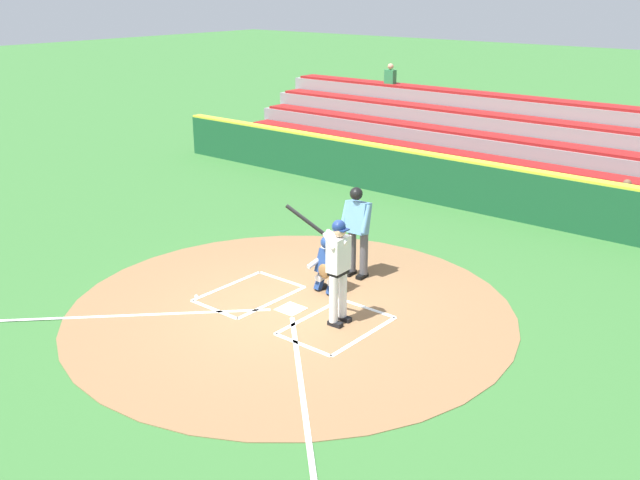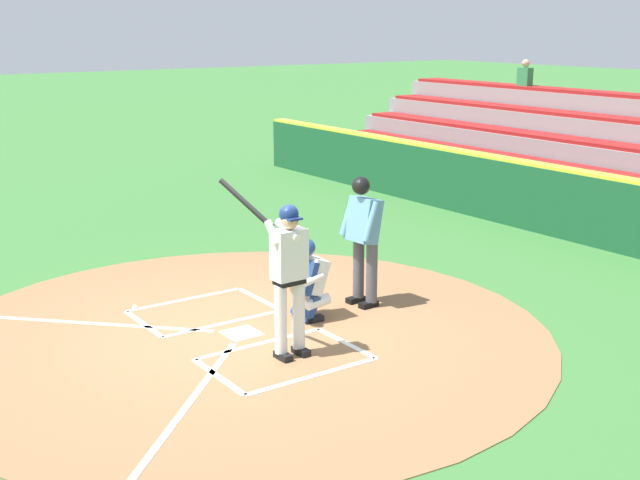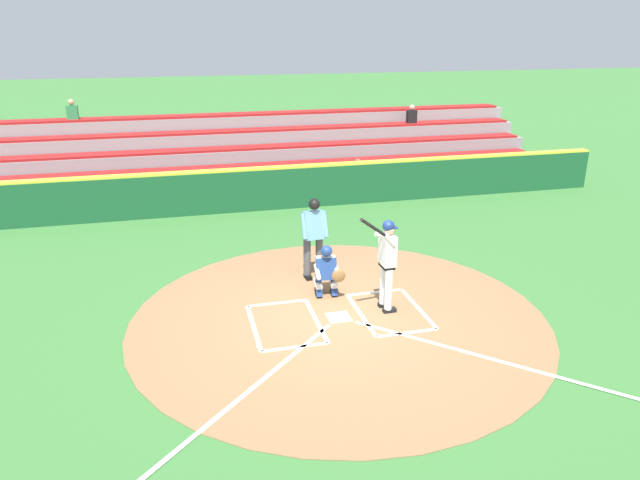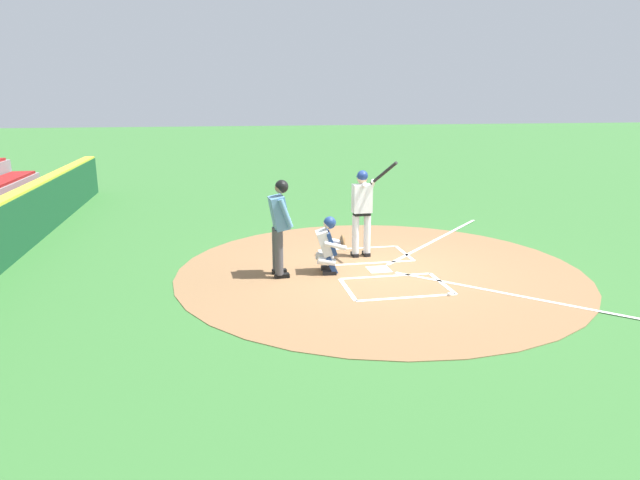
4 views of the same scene
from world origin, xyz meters
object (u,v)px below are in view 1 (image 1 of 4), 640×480
at_px(batter, 338,264).
at_px(baseball, 196,297).
at_px(plate_umpire, 357,226).
at_px(catcher, 328,263).

bearing_deg(batter, baseball, 17.76).
height_order(plate_umpire, baseball, plate_umpire).
height_order(batter, catcher, batter).
bearing_deg(plate_umpire, baseball, 58.67).
height_order(catcher, plate_umpire, plate_umpire).
bearing_deg(catcher, batter, 135.83).
distance_m(batter, baseball, 2.99).
xyz_separation_m(plate_umpire, baseball, (1.67, 2.74, -1.04)).
height_order(batter, baseball, batter).
xyz_separation_m(batter, baseball, (2.66, 0.85, -1.06)).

